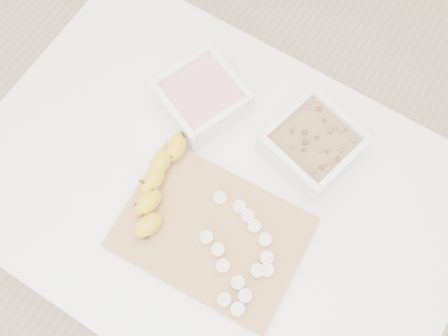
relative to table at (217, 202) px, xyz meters
The scene contains 7 objects.
ground 0.65m from the table, ahead, with size 3.50×3.50×0.00m, color #C6AD89.
table is the anchor object (origin of this frame).
bowl_yogurt 0.23m from the table, 131.06° to the left, with size 0.20×0.20×0.07m.
bowl_granola 0.25m from the table, 55.36° to the left, with size 0.20×0.20×0.07m.
cutting_board 0.14m from the table, 63.05° to the right, with size 0.35×0.25×0.01m, color tan.
banana 0.17m from the table, 146.22° to the right, with size 0.06×0.22×0.04m, color gold, non-canonical shape.
banana_slices 0.19m from the table, 38.73° to the right, with size 0.17×0.19×0.02m.
Camera 1 is at (0.17, -0.24, 1.71)m, focal length 40.00 mm.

